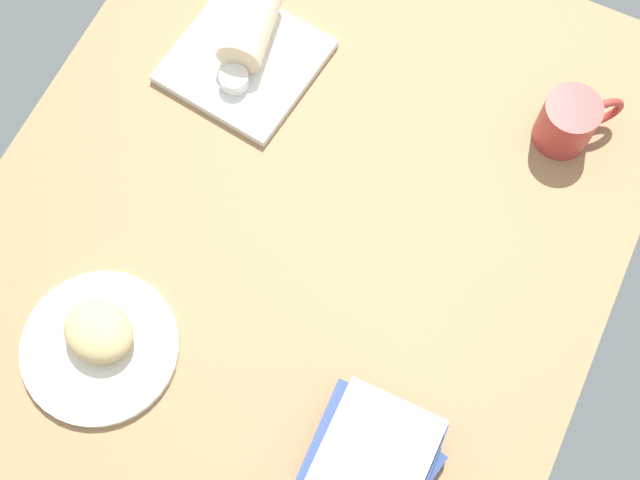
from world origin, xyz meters
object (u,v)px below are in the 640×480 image
breakfast_wrap (250,25)px  coffee_mug (570,121)px  sauce_cup (234,79)px  square_plate (245,61)px  round_plate (100,348)px  scone_pastry (99,332)px

breakfast_wrap → coffee_mug: coffee_mug is taller
sauce_cup → breakfast_wrap: breakfast_wrap is taller
square_plate → sauce_cup: 5.20cm
square_plate → round_plate: bearing=-176.8°
round_plate → coffee_mug: (58.32, -46.09, 3.79)cm
round_plate → sauce_cup: sauce_cup is taller
round_plate → square_plate: size_ratio=1.03×
square_plate → breakfast_wrap: size_ratio=1.62×
square_plate → breakfast_wrap: 5.69cm
breakfast_wrap → round_plate: bearing=83.3°
round_plate → breakfast_wrap: 52.90cm
sauce_cup → breakfast_wrap: bearing=9.3°
sauce_cup → coffee_mug: coffee_mug is taller
coffee_mug → square_plate: bearing=101.0°
round_plate → sauce_cup: (44.21, 1.95, 2.27)cm
sauce_cup → coffee_mug: (14.11, -48.04, 1.53)cm
coffee_mug → round_plate: bearing=141.7°
round_plate → square_plate: 48.95cm
square_plate → breakfast_wrap: (3.74, 0.61, 4.25)cm
round_plate → scone_pastry: size_ratio=2.23×
breakfast_wrap → coffee_mug: bearing=176.3°
scone_pastry → breakfast_wrap: bearing=3.5°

